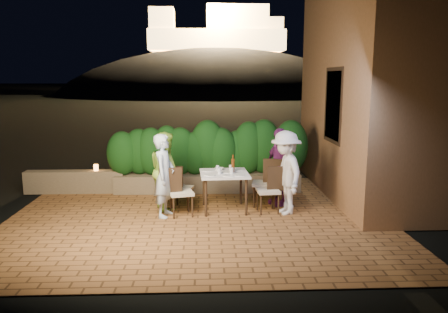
{
  "coord_description": "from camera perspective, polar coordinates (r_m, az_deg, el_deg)",
  "views": [
    {
      "loc": [
        0.15,
        -7.43,
        2.56
      ],
      "look_at": [
        0.51,
        0.93,
        1.05
      ],
      "focal_mm": 35.0,
      "sensor_mm": 36.0,
      "label": 1
    }
  ],
  "objects": [
    {
      "name": "chair_left_front",
      "position": [
        8.23,
        -5.63,
        -4.58
      ],
      "size": [
        0.52,
        0.52,
        0.92
      ],
      "primitive_type": null,
      "rotation": [
        0.0,
        0.0,
        0.24
      ],
      "color": "black",
      "rests_on": "ground"
    },
    {
      "name": "chair_right_front",
      "position": [
        8.43,
        5.77,
        -4.33
      ],
      "size": [
        0.45,
        0.45,
        0.89
      ],
      "primitive_type": null,
      "rotation": [
        0.0,
        0.0,
        3.22
      ],
      "color": "black",
      "rests_on": "ground"
    },
    {
      "name": "plate_centre",
      "position": [
        8.48,
        0.23,
        -2.04
      ],
      "size": [
        0.23,
        0.23,
        0.01
      ],
      "primitive_type": "cylinder",
      "color": "white",
      "rests_on": "dining_table"
    },
    {
      "name": "glass_se",
      "position": [
        8.61,
        0.9,
        -1.49
      ],
      "size": [
        0.07,
        0.07,
        0.12
      ],
      "primitive_type": "cylinder",
      "color": "silver",
      "rests_on": "dining_table"
    },
    {
      "name": "window_frame",
      "position": [
        9.33,
        14.18,
        6.49
      ],
      "size": [
        0.06,
        1.15,
        1.55
      ],
      "primitive_type": "cube",
      "color": "black",
      "rests_on": "building_wall"
    },
    {
      "name": "glass_ne",
      "position": [
        8.36,
        0.99,
        -1.86
      ],
      "size": [
        0.07,
        0.07,
        0.12
      ],
      "primitive_type": "cylinder",
      "color": "silver",
      "rests_on": "dining_table"
    },
    {
      "name": "building_wall",
      "position": [
        10.04,
        17.87,
        9.41
      ],
      "size": [
        1.6,
        5.0,
        5.0
      ],
      "primitive_type": "cube",
      "color": "#906139",
      "rests_on": "ground"
    },
    {
      "name": "plate_se",
      "position": [
        8.69,
        1.96,
        -1.75
      ],
      "size": [
        0.22,
        0.22,
        0.01
      ],
      "primitive_type": "cylinder",
      "color": "white",
      "rests_on": "dining_table"
    },
    {
      "name": "glass_sw",
      "position": [
        8.63,
        -0.83,
        -1.51
      ],
      "size": [
        0.06,
        0.06,
        0.11
      ],
      "primitive_type": "cylinder",
      "color": "silver",
      "rests_on": "dining_table"
    },
    {
      "name": "plate_front",
      "position": [
        8.18,
        0.65,
        -2.51
      ],
      "size": [
        0.23,
        0.23,
        0.01
      ],
      "primitive_type": "cylinder",
      "color": "white",
      "rests_on": "dining_table"
    },
    {
      "name": "glass_nw",
      "position": [
        8.32,
        -0.63,
        -1.91
      ],
      "size": [
        0.07,
        0.07,
        0.12
      ],
      "primitive_type": "cylinder",
      "color": "silver",
      "rests_on": "dining_table"
    },
    {
      "name": "diner_purple",
      "position": [
        8.91,
        7.24,
        -1.33
      ],
      "size": [
        0.71,
        1.0,
        1.57
      ],
      "primitive_type": "imported",
      "rotation": [
        0.0,
        0.0,
        -1.17
      ],
      "color": "#6A2366",
      "rests_on": "ground"
    },
    {
      "name": "chair_left_back",
      "position": [
        8.71,
        -5.49,
        -4.01
      ],
      "size": [
        0.48,
        0.48,
        0.85
      ],
      "primitive_type": null,
      "rotation": [
        0.0,
        0.0,
        -0.26
      ],
      "color": "black",
      "rests_on": "ground"
    },
    {
      "name": "planter",
      "position": [
        10.01,
        -2.12,
        -3.41
      ],
      "size": [
        4.2,
        0.55,
        0.4
      ],
      "primitive_type": "cube",
      "color": "brown",
      "rests_on": "ground"
    },
    {
      "name": "beer_bottle",
      "position": [
        8.49,
        1.18,
        -0.9
      ],
      "size": [
        0.07,
        0.07,
        0.34
      ],
      "primitive_type": null,
      "color": "#4F280D",
      "rests_on": "dining_table"
    },
    {
      "name": "parapet",
      "position": [
        10.42,
        -18.88,
        -3.13
      ],
      "size": [
        2.2,
        0.3,
        0.5
      ],
      "primitive_type": "cube",
      "color": "brown",
      "rests_on": "ground"
    },
    {
      "name": "ground",
      "position": [
        7.86,
        -3.47,
        -8.94
      ],
      "size": [
        400.0,
        400.0,
        0.0
      ],
      "primitive_type": "plane",
      "color": "black",
      "rests_on": "ground"
    },
    {
      "name": "hill",
      "position": [
        67.77,
        -0.93,
        4.69
      ],
      "size": [
        52.0,
        40.0,
        22.0
      ],
      "primitive_type": "ellipsoid",
      "color": "black",
      "rests_on": "ground"
    },
    {
      "name": "parapet_lamp",
      "position": [
        10.23,
        -16.38,
        -1.4
      ],
      "size": [
        0.1,
        0.1,
        0.14
      ],
      "primitive_type": "cylinder",
      "color": "orange",
      "rests_on": "parapet"
    },
    {
      "name": "fortress",
      "position": [
        67.92,
        -0.96,
        16.96
      ],
      "size": [
        26.0,
        8.0,
        8.0
      ],
      "primitive_type": null,
      "color": "#FFCC7A",
      "rests_on": "hill"
    },
    {
      "name": "diner_blue",
      "position": [
        8.16,
        -7.8,
        -2.49
      ],
      "size": [
        0.48,
        0.63,
        1.55
      ],
      "primitive_type": "imported",
      "rotation": [
        0.0,
        0.0,
        1.36
      ],
      "color": "#ACC4DD",
      "rests_on": "ground"
    },
    {
      "name": "plate_ne",
      "position": [
        8.23,
        1.94,
        -2.43
      ],
      "size": [
        0.22,
        0.22,
        0.01
      ],
      "primitive_type": "cylinder",
      "color": "white",
      "rests_on": "dining_table"
    },
    {
      "name": "terrace_floor",
      "position": [
        8.35,
        -3.41,
        -8.17
      ],
      "size": [
        7.0,
        6.0,
        0.15
      ],
      "primitive_type": "cube",
      "color": "brown",
      "rests_on": "ground"
    },
    {
      "name": "bowl",
      "position": [
        8.7,
        -0.65,
        -1.62
      ],
      "size": [
        0.22,
        0.22,
        0.04
      ],
      "primitive_type": "imported",
      "rotation": [
        0.0,
        0.0,
        -0.28
      ],
      "color": "white",
      "rests_on": "dining_table"
    },
    {
      "name": "diner_white",
      "position": [
        8.32,
        8.05,
        -2.1
      ],
      "size": [
        0.8,
        1.13,
        1.59
      ],
      "primitive_type": "imported",
      "rotation": [
        0.0,
        0.0,
        -1.35
      ],
      "color": "silver",
      "rests_on": "ground"
    },
    {
      "name": "dining_table",
      "position": [
        8.54,
        0.03,
        -4.58
      ],
      "size": [
        0.97,
        0.97,
        0.75
      ],
      "primitive_type": null,
      "rotation": [
        0.0,
        0.0,
        0.05
      ],
      "color": "white",
      "rests_on": "ground"
    },
    {
      "name": "diner_green",
      "position": [
        8.67,
        -7.58,
        -1.8
      ],
      "size": [
        0.8,
        0.9,
        1.53
      ],
      "primitive_type": "imported",
      "rotation": [
        0.0,
        0.0,
        1.93
      ],
      "color": "#8FC23C",
      "rests_on": "ground"
    },
    {
      "name": "hedge",
      "position": [
        9.86,
        -2.15,
        0.83
      ],
      "size": [
        4.0,
        0.7,
        1.1
      ],
      "primitive_type": null,
      "color": "#103810",
      "rests_on": "planter"
    },
    {
      "name": "plate_nw",
      "position": [
        8.23,
        -1.9,
        -2.43
      ],
      "size": [
        0.22,
        0.22,
        0.01
      ],
      "primitive_type": "cylinder",
      "color": "white",
      "rests_on": "dining_table"
    },
    {
      "name": "chair_right_back",
      "position": [
        8.84,
        5.24,
        -3.38
      ],
      "size": [
        0.53,
        0.53,
        0.97
      ],
      "primitive_type": null,
      "rotation": [
        0.0,
        0.0,
        2.95
      ],
      "color": "black",
      "rests_on": "ground"
    },
    {
      "name": "window_pane",
      "position": [
        9.34,
        14.24,
        6.49
      ],
      "size": [
        0.08,
        1.0,
        1.4
      ],
      "primitive_type": "cube",
      "color": "black",
      "rests_on": "building_wall"
    },
    {
      "name": "plate_sw",
      "position": [
        8.62,
        -2.16,
        -1.84
      ],
      "size": [
        0.24,
        0.24,
        0.01
      ],
      "primitive_type": "cylinder",
      "color": "white",
      "rests_on": "dining_table"
    }
  ]
}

